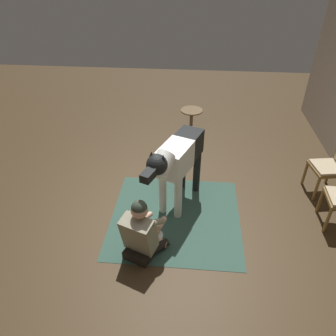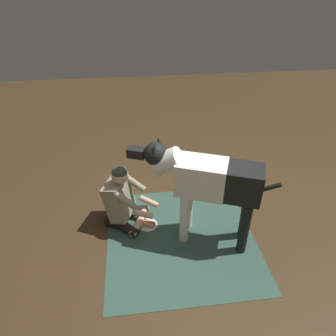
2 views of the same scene
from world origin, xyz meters
name	(u,v)px [view 1 (image 1 of 2)]	position (x,y,z in m)	size (l,w,h in m)	color
ground_plane	(167,208)	(0.00, 0.00, 0.00)	(13.39, 13.39, 0.00)	#41301A
area_rug	(175,217)	(0.18, 0.14, 0.00)	(1.82, 1.89, 0.01)	#335347
dining_chair_left_of_pair	(334,163)	(-0.66, 2.54, 0.54)	(0.53, 0.53, 0.98)	olive
person_sitting_on_floor	(141,232)	(0.88, -0.25, 0.36)	(0.73, 0.61, 0.87)	black
large_dog	(177,160)	(-0.08, 0.13, 0.84)	(1.61, 0.77, 1.28)	white
hot_dog_on_plate	(154,234)	(0.58, -0.13, 0.02)	(0.25, 0.25, 0.06)	white
round_side_table	(191,118)	(-2.54, 0.28, 0.30)	(0.46, 0.46, 0.49)	brown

